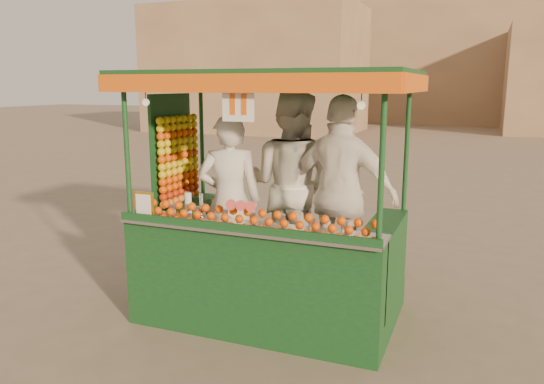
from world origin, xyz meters
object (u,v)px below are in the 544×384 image
at_px(vendor_middle, 291,184).
at_px(vendor_right, 342,195).
at_px(juice_cart, 262,241).
at_px(vendor_left, 230,201).

xyz_separation_m(vendor_middle, vendor_right, (0.60, -0.24, -0.02)).
xyz_separation_m(juice_cart, vendor_left, (-0.38, 0.07, 0.36)).
distance_m(vendor_left, vendor_middle, 0.69).
xyz_separation_m(vendor_left, vendor_right, (1.09, 0.23, 0.10)).
bearing_deg(juice_cart, vendor_left, 168.96).
bearing_deg(vendor_left, vendor_middle, -159.90).
bearing_deg(juice_cart, vendor_middle, 78.96).
xyz_separation_m(juice_cart, vendor_right, (0.71, 0.30, 0.46)).
bearing_deg(vendor_left, vendor_right, 167.74).
relative_size(vendor_left, vendor_middle, 0.88).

